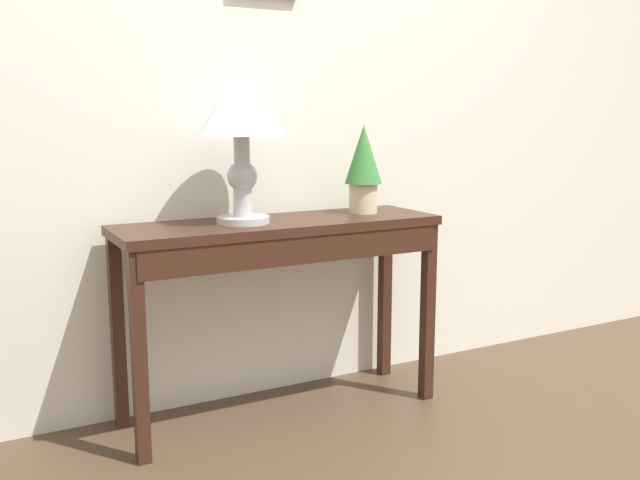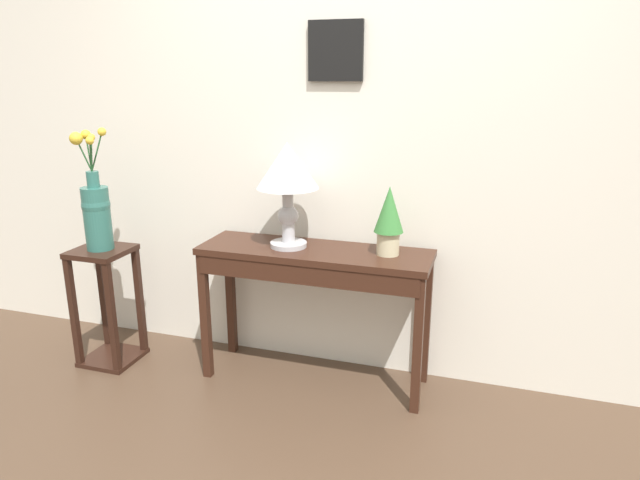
# 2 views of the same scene
# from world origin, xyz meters

# --- Properties ---
(back_wall_with_art) EXTENTS (9.00, 0.13, 2.80)m
(back_wall_with_art) POSITION_xyz_m (-0.00, 1.55, 1.40)
(back_wall_with_art) COLOR silver
(back_wall_with_art) RESTS_ON ground
(console_table) EXTENTS (1.23, 0.38, 0.76)m
(console_table) POSITION_xyz_m (-0.12, 1.24, 0.65)
(console_table) COLOR #381E14
(console_table) RESTS_ON ground
(table_lamp) EXTENTS (0.32, 0.32, 0.55)m
(table_lamp) POSITION_xyz_m (-0.27, 1.27, 1.16)
(table_lamp) COLOR #B7B7BC
(table_lamp) RESTS_ON console_table
(potted_plant_on_console) EXTENTS (0.15, 0.15, 0.35)m
(potted_plant_on_console) POSITION_xyz_m (0.26, 1.29, 0.96)
(potted_plant_on_console) COLOR beige
(potted_plant_on_console) RESTS_ON console_table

